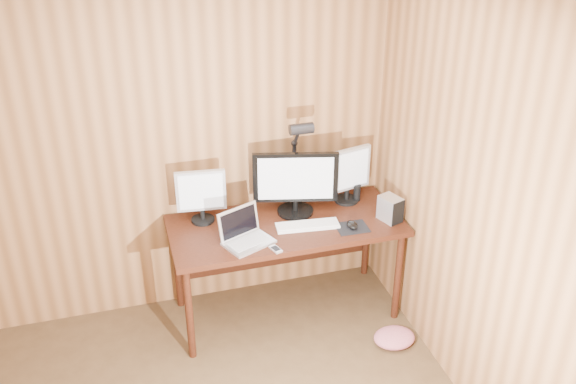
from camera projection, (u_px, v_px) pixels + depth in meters
name	position (u px, v px, depth m)	size (l,w,h in m)	color
room_shell	(176.00, 349.00, 2.56)	(4.00, 4.00, 4.00)	#49321C
desk	(283.00, 233.00, 4.53)	(1.60, 0.70, 0.75)	#34150A
monitor_center	(295.00, 182.00, 4.43)	(0.58, 0.26, 0.46)	black
monitor_left	(201.00, 195.00, 4.34)	(0.34, 0.16, 0.38)	black
monitor_right	(348.00, 174.00, 4.59)	(0.36, 0.17, 0.41)	black
laptop	(244.00, 234.00, 4.18)	(0.37, 0.34, 0.22)	silver
keyboard	(308.00, 225.00, 4.37)	(0.44, 0.17, 0.02)	white
mousepad	(352.00, 228.00, 4.36)	(0.21, 0.18, 0.00)	black
mouse	(352.00, 225.00, 4.35)	(0.07, 0.11, 0.04)	black
hard_drive	(390.00, 209.00, 4.41)	(0.16, 0.19, 0.18)	silver
phone	(276.00, 249.00, 4.11)	(0.08, 0.11, 0.01)	silver
speaker	(357.00, 193.00, 4.67)	(0.05, 0.05, 0.12)	black
desk_lamp	(298.00, 150.00, 4.43)	(0.16, 0.23, 0.71)	black
fabric_pile	(394.00, 338.00, 4.42)	(0.29, 0.24, 0.09)	#B95966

